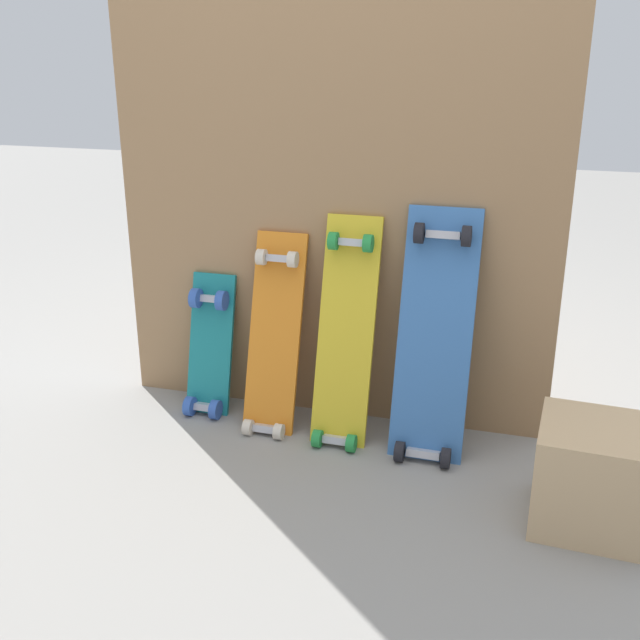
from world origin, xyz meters
TOP-DOWN VIEW (x-y plane):
  - ground_plane at (0.00, 0.00)m, footprint 12.00×12.00m
  - plywood_wall_panel at (0.00, 0.07)m, footprint 1.52×0.04m
  - skateboard_teal at (-0.42, -0.04)m, footprint 0.16×0.21m
  - skateboard_orange at (-0.16, -0.08)m, footprint 0.18×0.27m
  - skateboard_yellow at (0.09, -0.08)m, footprint 0.19×0.29m
  - skateboard_blue at (0.38, -0.09)m, footprint 0.24×0.31m
  - wooden_crate at (0.87, -0.40)m, footprint 0.31×0.31m

SIDE VIEW (x-z plane):
  - ground_plane at x=0.00m, z-range 0.00..0.00m
  - wooden_crate at x=0.87m, z-range 0.00..0.30m
  - skateboard_teal at x=-0.42m, z-range -0.06..0.49m
  - skateboard_orange at x=-0.16m, z-range -0.07..0.66m
  - skateboard_yellow at x=0.09m, z-range -0.07..0.73m
  - skateboard_blue at x=0.38m, z-range -0.07..0.78m
  - plywood_wall_panel at x=0.00m, z-range 0.00..1.78m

